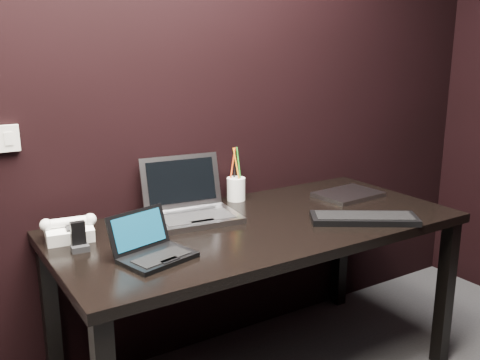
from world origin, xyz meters
TOP-DOWN VIEW (x-y plane):
  - wall_back at (0.00, 1.80)m, footprint 4.00×0.00m
  - desk at (0.30, 1.40)m, footprint 1.70×0.80m
  - netbook at (-0.24, 1.28)m, footprint 0.29×0.27m
  - silver_laptop at (0.08, 1.60)m, footprint 0.39×0.36m
  - ext_keyboard at (0.68, 1.17)m, footprint 0.45×0.37m
  - closed_laptop at (0.89, 1.49)m, footprint 0.32×0.24m
  - desk_phone at (-0.43, 1.62)m, footprint 0.21×0.18m
  - mobile_phone at (-0.43, 1.49)m, footprint 0.07×0.06m
  - pen_cup at (0.39, 1.73)m, footprint 0.10×0.10m

SIDE VIEW (x-z plane):
  - desk at x=0.30m, z-range 0.29..1.03m
  - closed_laptop at x=0.89m, z-range 0.74..0.76m
  - ext_keyboard at x=0.68m, z-range 0.74..0.77m
  - netbook at x=-0.24m, z-range 0.69..0.85m
  - desk_phone at x=-0.43m, z-range 0.73..0.83m
  - mobile_phone at x=-0.43m, z-range 0.73..0.83m
  - silver_laptop at x=0.08m, z-range 0.66..0.91m
  - pen_cup at x=0.39m, z-range 0.67..0.93m
  - wall_back at x=0.00m, z-range -0.70..3.30m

